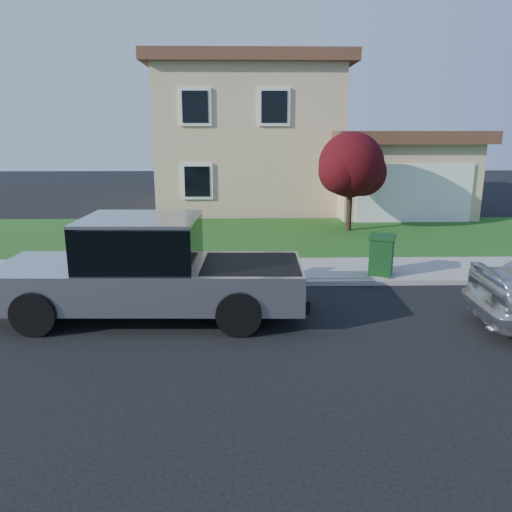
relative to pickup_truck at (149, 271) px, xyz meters
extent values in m
plane|color=black|center=(2.12, -0.89, -0.94)|extent=(80.00, 80.00, 0.00)
cube|color=gray|center=(3.12, 2.01, -0.88)|extent=(40.00, 0.20, 0.12)
cube|color=gray|center=(3.12, 3.11, -0.86)|extent=(40.00, 2.00, 0.15)
cube|color=#194413|center=(3.12, 7.61, -0.89)|extent=(40.00, 7.00, 0.10)
cube|color=tan|center=(2.12, 16.11, 2.26)|extent=(8.00, 9.00, 6.40)
cube|color=tan|center=(8.62, 13.11, 0.66)|extent=(5.50, 6.00, 3.20)
cube|color=white|center=(8.62, 10.09, 0.31)|extent=(4.60, 0.12, 2.30)
cube|color=#4C2D1E|center=(2.12, 16.11, 5.66)|extent=(8.80, 9.80, 0.50)
cube|color=#4C2D1E|center=(8.62, 13.11, 2.46)|extent=(6.20, 6.80, 0.50)
cube|color=white|center=(-0.08, 11.56, 3.66)|extent=(1.30, 0.10, 1.50)
cube|color=white|center=(3.12, 11.56, 3.66)|extent=(1.30, 0.10, 1.50)
cube|color=black|center=(-0.08, 11.56, 0.66)|extent=(1.30, 0.10, 1.50)
cylinder|color=black|center=(-1.92, -0.91, -0.52)|extent=(0.84, 0.33, 0.83)
cylinder|color=black|center=(-1.87, 1.01, -0.52)|extent=(0.84, 0.33, 0.83)
cylinder|color=black|center=(1.77, -1.01, -0.52)|extent=(0.84, 0.33, 0.83)
cylinder|color=black|center=(1.83, 0.91, -0.52)|extent=(0.84, 0.33, 0.83)
cube|color=#B2B4B9|center=(0.03, 0.00, -0.22)|extent=(5.99, 2.24, 0.75)
cube|color=black|center=(-0.13, 0.00, 0.57)|extent=(2.24, 2.00, 0.89)
cube|color=#B2B4B9|center=(-0.13, 0.00, 1.03)|extent=(2.24, 2.00, 0.08)
cube|color=black|center=(2.01, -0.05, 0.14)|extent=(1.92, 1.82, 0.06)
cube|color=black|center=(-2.97, 0.08, -0.36)|extent=(0.18, 1.98, 0.42)
cube|color=black|center=(3.03, -0.08, -0.42)|extent=(0.18, 1.98, 0.26)
cube|color=black|center=(-0.93, 1.15, 0.47)|extent=(0.13, 0.23, 0.19)
imported|color=tan|center=(0.37, 1.34, -0.08)|extent=(0.68, 0.51, 1.72)
cylinder|color=#D0BD85|center=(0.37, 1.34, 0.81)|extent=(0.46, 0.46, 0.05)
cylinder|color=#D0BD85|center=(0.37, 1.34, 0.88)|extent=(0.23, 0.23, 0.16)
cylinder|color=black|center=(5.70, 8.44, -0.03)|extent=(0.20, 0.20, 1.62)
sphere|color=#440E12|center=(5.70, 8.44, 1.54)|extent=(2.33, 2.33, 2.33)
sphere|color=#440E12|center=(6.21, 8.74, 1.23)|extent=(1.72, 1.72, 1.72)
sphere|color=#440E12|center=(5.30, 8.14, 1.34)|extent=(1.62, 1.62, 1.62)
cube|color=#0F3914|center=(5.29, 2.44, -0.33)|extent=(0.73, 0.79, 0.91)
cube|color=#0F3914|center=(5.29, 2.44, 0.16)|extent=(0.80, 0.86, 0.07)
camera|label=1|loc=(1.88, -9.51, 2.66)|focal=35.00mm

